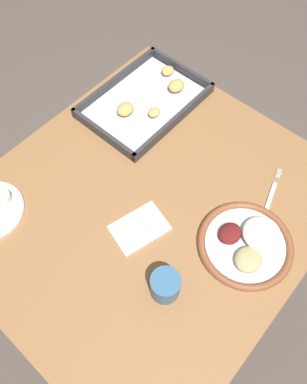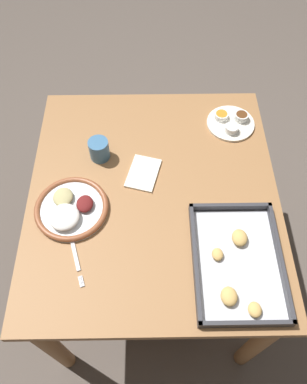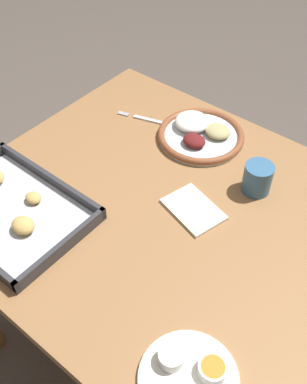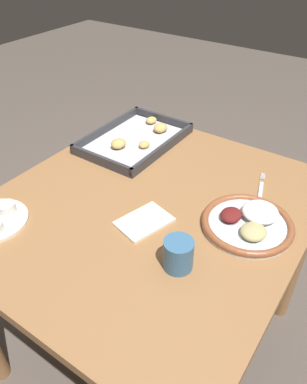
{
  "view_description": "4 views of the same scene",
  "coord_description": "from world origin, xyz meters",
  "px_view_note": "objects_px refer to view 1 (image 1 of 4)",
  "views": [
    {
      "loc": [
        -0.36,
        -0.34,
        1.63
      ],
      "look_at": [
        0.02,
        0.0,
        0.74
      ],
      "focal_mm": 35.0,
      "sensor_mm": 36.0,
      "label": 1
    },
    {
      "loc": [
        0.7,
        -0.01,
        1.81
      ],
      "look_at": [
        0.02,
        0.0,
        0.74
      ],
      "focal_mm": 35.0,
      "sensor_mm": 36.0,
      "label": 2
    },
    {
      "loc": [
        -0.46,
        0.6,
        1.54
      ],
      "look_at": [
        0.02,
        0.0,
        0.74
      ],
      "focal_mm": 42.0,
      "sensor_mm": 36.0,
      "label": 3
    },
    {
      "loc": [
        -0.7,
        -0.5,
        1.4
      ],
      "look_at": [
        0.02,
        0.0,
        0.74
      ],
      "focal_mm": 35.0,
      "sensor_mm": 36.0,
      "label": 4
    }
  ],
  "objects_px": {
    "baking_tray": "(146,101)",
    "fork": "(270,199)",
    "napkin": "(139,228)",
    "dinner_plate": "(247,243)",
    "drinking_cup": "(165,286)"
  },
  "relations": [
    {
      "from": "napkin",
      "to": "fork",
      "type": "bearing_deg",
      "value": -34.84
    },
    {
      "from": "dinner_plate",
      "to": "fork",
      "type": "height_order",
      "value": "dinner_plate"
    },
    {
      "from": "baking_tray",
      "to": "dinner_plate",
      "type": "bearing_deg",
      "value": -110.58
    },
    {
      "from": "fork",
      "to": "baking_tray",
      "type": "xyz_separation_m",
      "value": [
        0.04,
        0.5,
        0.01
      ]
    },
    {
      "from": "fork",
      "to": "drinking_cup",
      "type": "relative_size",
      "value": 2.42
    },
    {
      "from": "fork",
      "to": "dinner_plate",
      "type": "bearing_deg",
      "value": 172.78
    },
    {
      "from": "fork",
      "to": "drinking_cup",
      "type": "distance_m",
      "value": 0.39
    },
    {
      "from": "dinner_plate",
      "to": "drinking_cup",
      "type": "relative_size",
      "value": 3.11
    },
    {
      "from": "dinner_plate",
      "to": "baking_tray",
      "type": "height_order",
      "value": "dinner_plate"
    },
    {
      "from": "drinking_cup",
      "to": "napkin",
      "type": "distance_m",
      "value": 0.18
    },
    {
      "from": "dinner_plate",
      "to": "drinking_cup",
      "type": "xyz_separation_m",
      "value": [
        -0.23,
        0.08,
        0.03
      ]
    },
    {
      "from": "baking_tray",
      "to": "fork",
      "type": "bearing_deg",
      "value": -94.64
    },
    {
      "from": "dinner_plate",
      "to": "drinking_cup",
      "type": "distance_m",
      "value": 0.25
    },
    {
      "from": "fork",
      "to": "napkin",
      "type": "height_order",
      "value": "napkin"
    },
    {
      "from": "baking_tray",
      "to": "napkin",
      "type": "bearing_deg",
      "value": -140.46
    }
  ]
}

